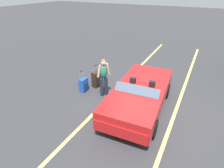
{
  "coord_description": "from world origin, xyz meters",
  "views": [
    {
      "loc": [
        5.67,
        1.78,
        4.25
      ],
      "look_at": [
        -0.03,
        -1.2,
        0.75
      ],
      "focal_mm": 29.33,
      "sensor_mm": 36.0,
      "label": 1
    }
  ],
  "objects_px": {
    "convertible_car": "(138,98)",
    "suitcase_medium_bright": "(84,85)",
    "suitcase_large_black": "(97,79)",
    "traveler_person": "(104,76)"
  },
  "relations": [
    {
      "from": "suitcase_large_black",
      "to": "suitcase_medium_bright",
      "type": "bearing_deg",
      "value": -98.04
    },
    {
      "from": "suitcase_large_black",
      "to": "convertible_car",
      "type": "bearing_deg",
      "value": -6.1
    },
    {
      "from": "suitcase_large_black",
      "to": "suitcase_medium_bright",
      "type": "distance_m",
      "value": 0.74
    },
    {
      "from": "convertible_car",
      "to": "suitcase_large_black",
      "type": "relative_size",
      "value": 4.04
    },
    {
      "from": "convertible_car",
      "to": "suitcase_large_black",
      "type": "bearing_deg",
      "value": -115.74
    },
    {
      "from": "traveler_person",
      "to": "suitcase_medium_bright",
      "type": "bearing_deg",
      "value": -138.73
    },
    {
      "from": "convertible_car",
      "to": "traveler_person",
      "type": "height_order",
      "value": "traveler_person"
    },
    {
      "from": "suitcase_medium_bright",
      "to": "traveler_person",
      "type": "distance_m",
      "value": 1.16
    },
    {
      "from": "suitcase_medium_bright",
      "to": "traveler_person",
      "type": "height_order",
      "value": "traveler_person"
    },
    {
      "from": "convertible_car",
      "to": "suitcase_medium_bright",
      "type": "relative_size",
      "value": 4.34
    }
  ]
}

